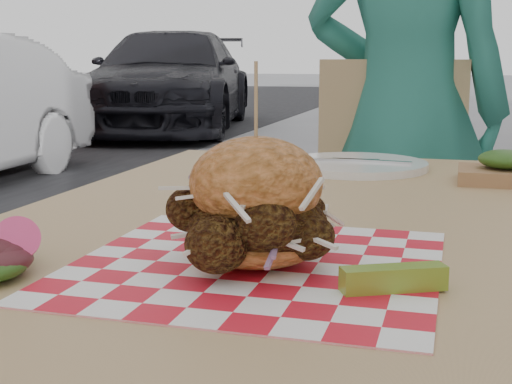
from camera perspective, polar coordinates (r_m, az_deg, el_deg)
diner at (r=2.08m, az=11.76°, el=6.46°), size 0.63×0.46×1.62m
car_dark at (r=9.67m, az=-6.86°, el=8.89°), size 2.73×4.81×1.31m
patio_table at (r=0.96m, az=4.20°, el=-6.57°), size 0.80×1.20×0.75m
patio_chair at (r=2.02m, az=10.37°, el=-0.97°), size 0.43×0.43×0.95m
paper_liner at (r=0.72m, az=-0.00°, el=-5.79°), size 0.36×0.36×0.00m
sandwich at (r=0.71m, az=0.00°, el=-1.39°), size 0.18×0.18×0.20m
pickle_spear at (r=0.65m, az=10.94°, el=-6.80°), size 0.09×0.06×0.02m
place_setting at (r=1.35m, az=7.92°, el=2.16°), size 0.27×0.27×0.02m
kraft_tray at (r=1.25m, az=19.31°, el=1.70°), size 0.15×0.12×0.06m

